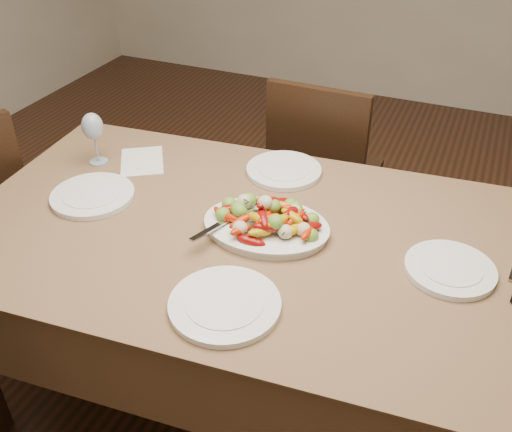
{
  "coord_description": "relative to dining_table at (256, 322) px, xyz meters",
  "views": [
    {
      "loc": [
        0.69,
        -1.29,
        1.78
      ],
      "look_at": [
        0.14,
        -0.01,
        0.82
      ],
      "focal_mm": 40.0,
      "sensor_mm": 36.0,
      "label": 1
    }
  ],
  "objects": [
    {
      "name": "menu_card",
      "position": [
        -0.56,
        0.24,
        0.38
      ],
      "size": [
        0.24,
        0.26,
        0.0
      ],
      "primitive_type": "cube",
      "rotation": [
        0.0,
        0.0,
        0.57
      ],
      "color": "silver",
      "rests_on": "dining_table"
    },
    {
      "name": "plate_near",
      "position": [
        0.05,
        -0.33,
        0.39
      ],
      "size": [
        0.29,
        0.29,
        0.02
      ],
      "primitive_type": "cylinder",
      "color": "white",
      "rests_on": "dining_table"
    },
    {
      "name": "roasted_vegetables",
      "position": [
        0.03,
        0.02,
        0.45
      ],
      "size": [
        0.32,
        0.23,
        0.09
      ],
      "primitive_type": null,
      "rotation": [
        0.0,
        0.0,
        0.08
      ],
      "color": "maroon",
      "rests_on": "serving_platter"
    },
    {
      "name": "plate_right",
      "position": [
        0.56,
        0.04,
        0.39
      ],
      "size": [
        0.25,
        0.25,
        0.02
      ],
      "primitive_type": "cylinder",
      "color": "white",
      "rests_on": "dining_table"
    },
    {
      "name": "chair_far",
      "position": [
        -0.04,
        0.9,
        0.1
      ],
      "size": [
        0.43,
        0.43,
        0.95
      ],
      "primitive_type": null,
      "rotation": [
        0.0,
        0.0,
        3.11
      ],
      "color": "black",
      "rests_on": "ground"
    },
    {
      "name": "plate_far",
      "position": [
        -0.05,
        0.37,
        0.39
      ],
      "size": [
        0.26,
        0.26,
        0.02
      ],
      "primitive_type": "cylinder",
      "color": "white",
      "rests_on": "dining_table"
    },
    {
      "name": "serving_spoon",
      "position": [
        -0.04,
        -0.02,
        0.43
      ],
      "size": [
        0.29,
        0.13,
        0.03
      ],
      "primitive_type": null,
      "rotation": [
        0.0,
        0.0,
        -0.26
      ],
      "color": "#9EA0A8",
      "rests_on": "serving_platter"
    },
    {
      "name": "floor",
      "position": [
        -0.14,
        0.01,
        -0.38
      ],
      "size": [
        6.0,
        6.0,
        0.0
      ],
      "primitive_type": "plane",
      "color": "#351D10",
      "rests_on": "ground"
    },
    {
      "name": "serving_platter",
      "position": [
        0.03,
        0.02,
        0.39
      ],
      "size": [
        0.4,
        0.31,
        0.02
      ],
      "primitive_type": "ellipsoid",
      "rotation": [
        0.0,
        0.0,
        0.08
      ],
      "color": "white",
      "rests_on": "dining_table"
    },
    {
      "name": "dining_table",
      "position": [
        0.0,
        0.0,
        0.0
      ],
      "size": [
        1.92,
        1.19,
        0.76
      ],
      "primitive_type": "cube",
      "rotation": [
        0.0,
        0.0,
        0.08
      ],
      "color": "brown",
      "rests_on": "ground"
    },
    {
      "name": "plate_left",
      "position": [
        -0.57,
        -0.03,
        0.39
      ],
      "size": [
        0.27,
        0.27,
        0.02
      ],
      "primitive_type": "cylinder",
      "color": "white",
      "rests_on": "dining_table"
    },
    {
      "name": "wine_glass",
      "position": [
        -0.7,
        0.17,
        0.48
      ],
      "size": [
        0.08,
        0.08,
        0.2
      ],
      "primitive_type": null,
      "color": "#8C99A5",
      "rests_on": "dining_table"
    }
  ]
}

